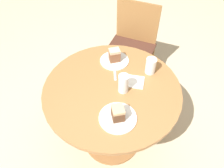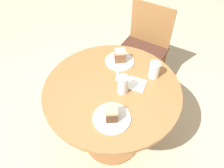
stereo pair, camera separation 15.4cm
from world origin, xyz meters
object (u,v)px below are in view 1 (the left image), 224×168
chair (131,45)px  glass_water (123,84)px  plate_near (114,61)px  cake_slice_near (114,55)px  cake_slice_far (118,113)px  glass_lemonade (151,67)px  plate_far (118,118)px

chair → glass_water: 0.92m
plate_near → glass_water: (0.12, -0.30, 0.06)m
cake_slice_near → cake_slice_far: size_ratio=1.00×
cake_slice_near → glass_lemonade: bearing=-13.1°
plate_near → glass_lemonade: glass_lemonade is taller
chair → glass_water: size_ratio=6.34×
plate_far → plate_near: bearing=103.4°
plate_near → plate_far: (0.13, -0.54, 0.00)m
glass_lemonade → glass_water: (-0.17, -0.23, 0.01)m
chair → glass_lemonade: chair is taller
cake_slice_far → glass_lemonade: bearing=70.8°
plate_far → cake_slice_far: (-0.00, 0.00, 0.05)m
plate_near → plate_far: same height
glass_lemonade → glass_water: 0.28m
cake_slice_near → glass_water: bearing=-67.6°
chair → cake_slice_near: bearing=-86.8°
plate_far → glass_lemonade: bearing=70.8°
cake_slice_far → cake_slice_near: bearing=103.4°
chair → glass_lemonade: bearing=-60.5°
cake_slice_near → cake_slice_far: cake_slice_near is taller
plate_far → cake_slice_far: bearing=126.9°
cake_slice_near → glass_water: glass_water is taller
plate_near → chair: bearing=82.6°
plate_near → glass_lemonade: bearing=-13.1°
chair → glass_lemonade: (0.22, -0.64, 0.31)m
chair → cake_slice_far: (0.05, -1.11, 0.32)m
cake_slice_far → chair: bearing=92.8°
glass_water → plate_near: bearing=112.4°
plate_near → cake_slice_near: (-0.00, 0.00, 0.06)m
plate_far → cake_slice_far: size_ratio=2.33×
cake_slice_near → plate_far: bearing=-76.6°
chair → cake_slice_far: chair is taller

